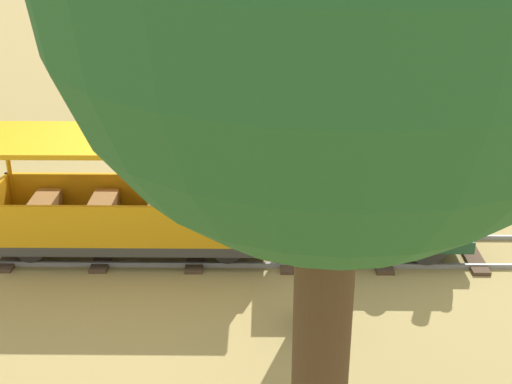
{
  "coord_description": "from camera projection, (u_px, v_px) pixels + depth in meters",
  "views": [
    {
      "loc": [
        5.12,
        0.07,
        2.8
      ],
      "look_at": [
        0.0,
        0.01,
        0.55
      ],
      "focal_mm": 48.94,
      "sensor_mm": 36.0,
      "label": 1
    }
  ],
  "objects": [
    {
      "name": "ground_plane",
      "position": [
        255.0,
        252.0,
        5.81
      ],
      "size": [
        60.0,
        60.0,
        0.0
      ],
      "primitive_type": "plane",
      "color": "#A38C51"
    },
    {
      "name": "locomotive",
      "position": [
        370.0,
        200.0,
        5.61
      ],
      "size": [
        0.7,
        1.45,
        0.97
      ],
      "color": "#1E472D",
      "rests_on": "ground_plane"
    },
    {
      "name": "park_bench",
      "position": [
        182.0,
        109.0,
        8.12
      ],
      "size": [
        1.36,
        0.84,
        0.82
      ],
      "color": "olive",
      "rests_on": "ground_plane"
    },
    {
      "name": "passenger_car",
      "position": [
        131.0,
        206.0,
        5.65
      ],
      "size": [
        0.8,
        2.35,
        0.97
      ],
      "color": "#3F3F3F",
      "rests_on": "ground_plane"
    },
    {
      "name": "conductor_person",
      "position": [
        311.0,
        200.0,
        4.47
      ],
      "size": [
        0.3,
        0.3,
        1.62
      ],
      "color": "#282D47",
      "rests_on": "ground_plane"
    },
    {
      "name": "track",
      "position": [
        243.0,
        250.0,
        5.81
      ],
      "size": [
        0.74,
        6.05,
        0.04
      ],
      "color": "gray",
      "rests_on": "ground_plane"
    }
  ]
}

